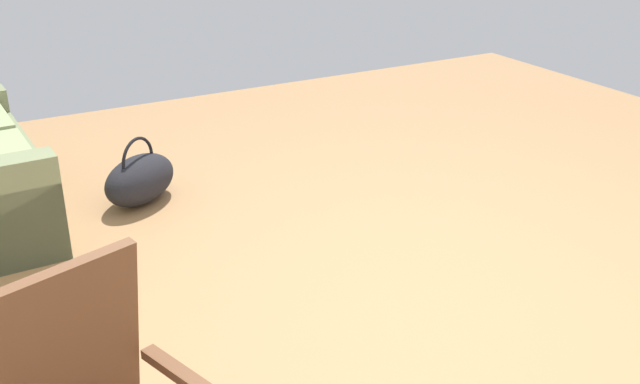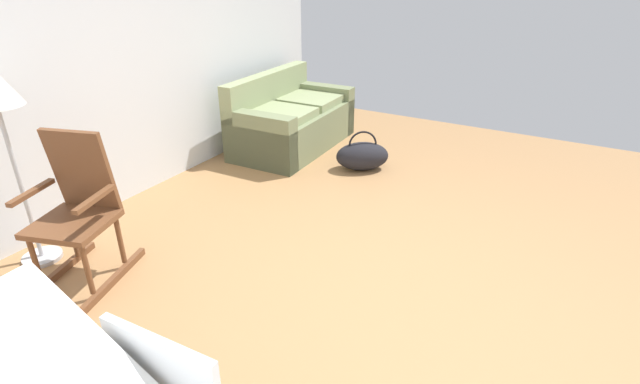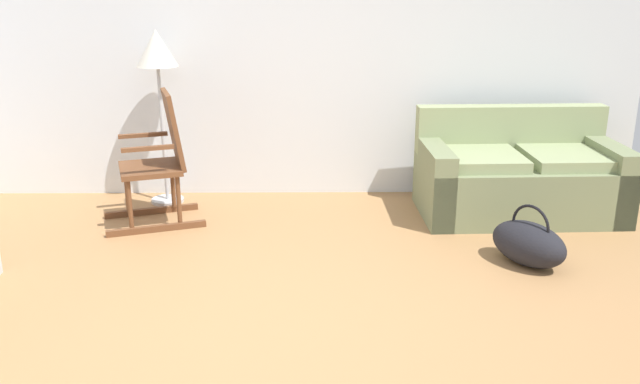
% 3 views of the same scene
% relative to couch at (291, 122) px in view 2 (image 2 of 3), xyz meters
% --- Properties ---
extents(ground_plane, '(7.44, 7.44, 0.00)m').
position_rel_couch_xyz_m(ground_plane, '(-1.88, -2.02, -0.31)').
color(ground_plane, '#9E7247').
extents(back_wall, '(6.15, 0.10, 2.70)m').
position_rel_couch_xyz_m(back_wall, '(-1.88, 0.63, 1.04)').
color(back_wall, silver).
rests_on(back_wall, ground).
extents(couch, '(1.63, 0.90, 0.85)m').
position_rel_couch_xyz_m(couch, '(0.00, 0.00, 0.00)').
color(couch, '#737D57').
rests_on(couch, ground).
extents(rocking_chair, '(0.87, 0.68, 1.05)m').
position_rel_couch_xyz_m(rocking_chair, '(-2.90, -0.16, 0.20)').
color(rocking_chair, brown).
rests_on(rocking_chair, ground).
extents(duffel_bag, '(0.59, 0.64, 0.43)m').
position_rel_couch_xyz_m(duffel_bag, '(-0.22, -1.04, -0.15)').
color(duffel_bag, black).
rests_on(duffel_bag, ground).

